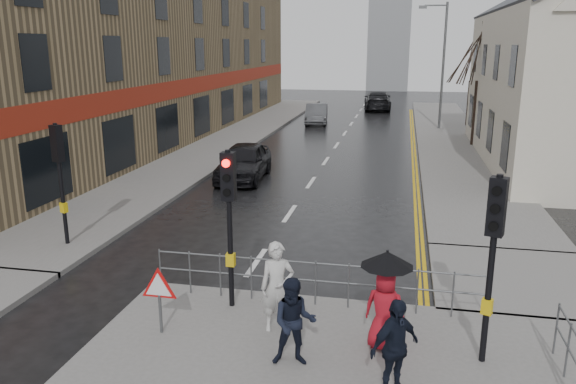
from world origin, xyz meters
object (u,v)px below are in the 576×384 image
at_px(pedestrian_d, 395,348).
at_px(car_mid, 317,114).
at_px(pedestrian_a, 277,287).
at_px(pedestrian_with_umbrella, 385,294).
at_px(pedestrian_b, 294,322).
at_px(car_parked, 244,162).

distance_m(pedestrian_d, car_mid, 32.46).
relative_size(pedestrian_a, car_mid, 0.42).
bearing_deg(car_mid, pedestrian_with_umbrella, -85.35).
distance_m(pedestrian_a, pedestrian_b, 1.27).
bearing_deg(car_parked, pedestrian_b, -73.38).
bearing_deg(pedestrian_a, car_parked, 92.38).
bearing_deg(pedestrian_d, pedestrian_a, 99.66).
relative_size(pedestrian_a, car_parked, 0.40).
distance_m(pedestrian_b, car_mid, 31.63).
distance_m(pedestrian_d, car_parked, 15.74).
bearing_deg(pedestrian_a, pedestrian_b, -80.41).
xyz_separation_m(pedestrian_a, car_parked, (-4.28, 12.62, -0.27)).
distance_m(pedestrian_b, pedestrian_d, 1.80).
relative_size(pedestrian_d, car_parked, 0.36).
relative_size(pedestrian_a, pedestrian_d, 1.10).
xyz_separation_m(pedestrian_a, car_mid, (-3.87, 30.19, -0.33)).
bearing_deg(pedestrian_with_umbrella, pedestrian_b, -150.71).
height_order(pedestrian_b, car_mid, pedestrian_b).
bearing_deg(pedestrian_b, pedestrian_d, -27.43).
bearing_deg(pedestrian_b, pedestrian_with_umbrella, 19.51).
bearing_deg(pedestrian_d, car_mid, 57.12).
xyz_separation_m(pedestrian_a, pedestrian_b, (0.55, -1.14, -0.10)).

